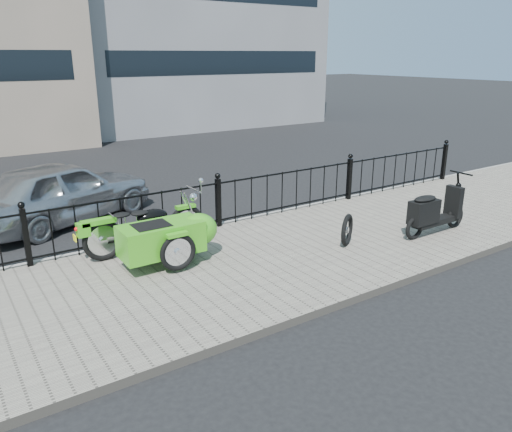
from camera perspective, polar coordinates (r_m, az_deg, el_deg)
ground at (r=8.93m, az=-0.11°, el=-4.15°), size 120.00×120.00×0.00m
sidewalk at (r=8.53m, az=1.76°, el=-4.83°), size 30.00×3.80×0.12m
curb at (r=10.06m, az=-4.66°, el=-1.24°), size 30.00×0.10×0.12m
iron_fence at (r=9.78m, az=-4.33°, el=1.45°), size 14.11×0.11×1.08m
motorcycle_sidecar at (r=8.22m, az=-10.03°, el=-1.99°), size 2.28×1.48×0.98m
scooter at (r=9.88m, az=19.55°, el=0.39°), size 1.65×0.48×1.12m
spare_tire at (r=8.97m, az=10.36°, el=-1.57°), size 0.53×0.37×0.58m
sedan_car at (r=11.10m, az=-21.33°, el=2.63°), size 4.17×2.93×1.32m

